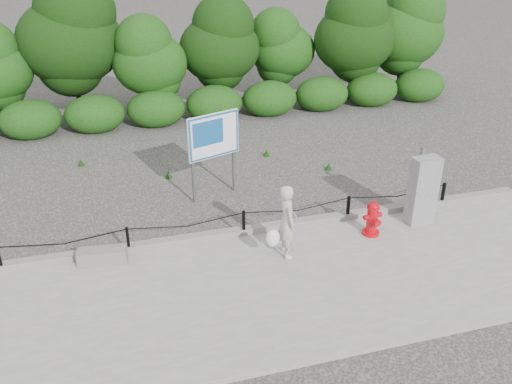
{
  "coord_description": "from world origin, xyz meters",
  "views": [
    {
      "loc": [
        -2.54,
        -9.93,
        6.48
      ],
      "look_at": [
        0.34,
        0.2,
        1.0
      ],
      "focal_mm": 38.0,
      "sensor_mm": 36.0,
      "label": 1
    }
  ],
  "objects": [
    {
      "name": "pedestrian",
      "position": [
        0.64,
        -1.0,
        0.87
      ],
      "size": [
        0.7,
        0.6,
        1.61
      ],
      "rotation": [
        0.0,
        0.0,
        1.54
      ],
      "color": "#BBB5A0",
      "rests_on": "sidewalk"
    },
    {
      "name": "chain_barrier",
      "position": [
        0.0,
        0.0,
        0.46
      ],
      "size": [
        10.06,
        0.06,
        0.6
      ],
      "color": "black",
      "rests_on": "sidewalk"
    },
    {
      "name": "advertising_sign",
      "position": [
        -0.2,
        2.07,
        1.57
      ],
      "size": [
        1.33,
        0.53,
        2.23
      ],
      "rotation": [
        0.0,
        0.0,
        0.33
      ],
      "color": "slate",
      "rests_on": "ground"
    },
    {
      "name": "utility_cabinet",
      "position": [
        4.03,
        -0.55,
        0.89
      ],
      "size": [
        0.63,
        0.46,
        1.78
      ],
      "rotation": [
        0.0,
        0.0,
        0.06
      ],
      "color": "#9D9D9F",
      "rests_on": "sidewalk"
    },
    {
      "name": "ground",
      "position": [
        0.0,
        0.0,
        0.0
      ],
      "size": [
        90.0,
        90.0,
        0.0
      ],
      "primitive_type": "plane",
      "color": "#2D2B28",
      "rests_on": "ground"
    },
    {
      "name": "fire_hydrant",
      "position": [
        2.73,
        -0.75,
        0.48
      ],
      "size": [
        0.44,
        0.46,
        0.83
      ],
      "rotation": [
        0.0,
        0.0,
        0.12
      ],
      "color": "red",
      "rests_on": "sidewalk"
    },
    {
      "name": "treeline",
      "position": [
        -0.04,
        8.96,
        2.45
      ],
      "size": [
        20.43,
        3.7,
        4.72
      ],
      "color": "black",
      "rests_on": "ground"
    },
    {
      "name": "curb",
      "position": [
        0.0,
        0.05,
        0.15
      ],
      "size": [
        14.0,
        0.22,
        0.14
      ],
      "primitive_type": "cube",
      "color": "slate",
      "rests_on": "sidewalk"
    },
    {
      "name": "sidewalk",
      "position": [
        0.0,
        -2.0,
        0.04
      ],
      "size": [
        14.0,
        4.0,
        0.08
      ],
      "primitive_type": "cube",
      "color": "gray",
      "rests_on": "ground"
    },
    {
      "name": "concrete_block",
      "position": [
        -3.04,
        -0.25,
        0.24
      ],
      "size": [
        1.01,
        0.46,
        0.31
      ],
      "primitive_type": "cube",
      "rotation": [
        0.0,
        0.0,
        -0.12
      ],
      "color": "slate",
      "rests_on": "sidewalk"
    }
  ]
}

